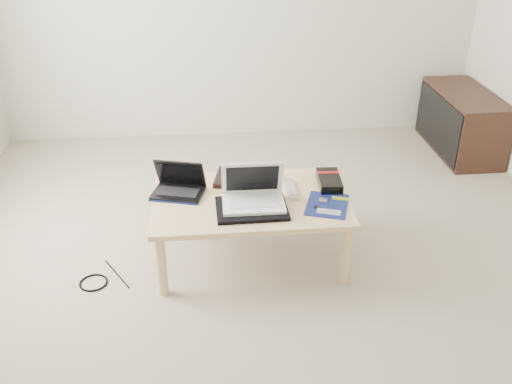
{
  "coord_description": "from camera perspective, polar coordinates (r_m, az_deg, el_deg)",
  "views": [
    {
      "loc": [
        -0.31,
        -2.73,
        1.98
      ],
      "look_at": [
        -0.04,
        0.08,
        0.44
      ],
      "focal_mm": 40.0,
      "sensor_mm": 36.0,
      "label": 1
    }
  ],
  "objects": [
    {
      "name": "floor_cable_coil",
      "position": [
        3.35,
        -15.94,
        -8.71
      ],
      "size": [
        0.17,
        0.17,
        0.01
      ],
      "primitive_type": "torus",
      "rotation": [
        0.0,
        0.0,
        0.1
      ],
      "color": "black",
      "rests_on": "ground"
    },
    {
      "name": "netbook",
      "position": [
        3.29,
        -7.74,
        0.54
      ],
      "size": [
        0.33,
        0.28,
        0.2
      ],
      "color": "black",
      "rests_on": "coffee_table"
    },
    {
      "name": "coffee_table",
      "position": [
        3.25,
        -0.61,
        -1.4
      ],
      "size": [
        1.1,
        0.7,
        0.4
      ],
      "color": "#E8BC8C",
      "rests_on": "ground"
    },
    {
      "name": "floor_cable_trail",
      "position": [
        3.39,
        -13.75,
        -7.94
      ],
      "size": [
        0.17,
        0.28,
        0.01
      ],
      "primitive_type": "cylinder",
      "rotation": [
        1.57,
        0.0,
        0.54
      ],
      "color": "black",
      "rests_on": "ground"
    },
    {
      "name": "remote",
      "position": [
        3.31,
        3.52,
        0.31
      ],
      "size": [
        0.06,
        0.24,
        0.02
      ],
      "color": "#B0B0B4",
      "rests_on": "coffee_table"
    },
    {
      "name": "cable_coil",
      "position": [
        3.22,
        -2.58,
        -0.66
      ],
      "size": [
        0.1,
        0.1,
        0.01
      ],
      "primitive_type": "torus",
      "rotation": [
        0.0,
        0.0,
        -0.09
      ],
      "color": "black",
      "rests_on": "coffee_table"
    },
    {
      "name": "neoprene_sleeve",
      "position": [
        3.11,
        -0.43,
        -1.66
      ],
      "size": [
        0.39,
        0.29,
        0.02
      ],
      "primitive_type": "cube",
      "rotation": [
        0.0,
        0.0,
        0.02
      ],
      "color": "black",
      "rests_on": "coffee_table"
    },
    {
      "name": "motherboard",
      "position": [
        3.18,
        7.15,
        -1.28
      ],
      "size": [
        0.3,
        0.33,
        0.01
      ],
      "color": "#0C1A4E",
      "rests_on": "coffee_table"
    },
    {
      "name": "book",
      "position": [
        3.42,
        -1.56,
        1.41
      ],
      "size": [
        0.34,
        0.3,
        0.03
      ],
      "color": "black",
      "rests_on": "coffee_table"
    },
    {
      "name": "white_laptop",
      "position": [
        3.13,
        -0.29,
        -0.26
      ],
      "size": [
        0.34,
        0.24,
        0.23
      ],
      "color": "white",
      "rests_on": "neoprene_sleeve"
    },
    {
      "name": "media_cabinet",
      "position": [
        4.98,
        19.79,
        6.61
      ],
      "size": [
        0.41,
        0.9,
        0.5
      ],
      "color": "#3B2318",
      "rests_on": "ground"
    },
    {
      "name": "tablet",
      "position": [
        3.27,
        -1.09,
        -0.15
      ],
      "size": [
        0.29,
        0.25,
        0.01
      ],
      "color": "black",
      "rests_on": "coffee_table"
    },
    {
      "name": "gpu_box",
      "position": [
        3.39,
        7.33,
        1.11
      ],
      "size": [
        0.14,
        0.26,
        0.06
      ],
      "color": "black",
      "rests_on": "coffee_table"
    },
    {
      "name": "ground",
      "position": [
        3.39,
        0.86,
        -7.15
      ],
      "size": [
        4.0,
        4.0,
        0.0
      ],
      "primitive_type": "plane",
      "color": "#B2A490",
      "rests_on": "ground"
    }
  ]
}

